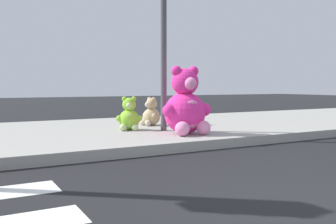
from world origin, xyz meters
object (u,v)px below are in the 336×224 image
object	(u,v)px
sign_pole	(164,36)
plush_pink_large	(186,107)
plush_lime	(129,117)
plush_tan	(151,114)
plush_brown	(182,114)

from	to	relation	value
sign_pole	plush_pink_large	bearing A→B (deg)	-79.28
plush_pink_large	plush_lime	xyz separation A→B (m)	(-0.63, 0.96, -0.21)
plush_pink_large	plush_lime	bearing A→B (deg)	123.45
sign_pole	plush_tan	world-z (taller)	sign_pole
sign_pole	plush_pink_large	xyz separation A→B (m)	(0.11, -0.58, -1.24)
plush_pink_large	plush_tan	bearing A→B (deg)	86.90
plush_brown	plush_tan	bearing A→B (deg)	162.24
plush_lime	plush_brown	size ratio (longest dim) A/B	1.10
plush_lime	sign_pole	bearing A→B (deg)	-35.53
plush_pink_large	plush_brown	size ratio (longest dim) A/B	2.05
plush_pink_large	plush_brown	distance (m)	1.50
plush_lime	plush_brown	world-z (taller)	plush_lime
sign_pole	plush_brown	world-z (taller)	sign_pole
plush_tan	plush_brown	size ratio (longest dim) A/B	1.04
plush_pink_large	plush_tan	world-z (taller)	plush_pink_large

